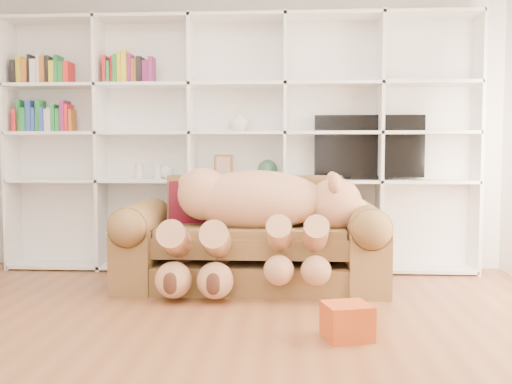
# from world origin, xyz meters

# --- Properties ---
(floor) EXTENTS (5.00, 5.00, 0.00)m
(floor) POSITION_xyz_m (0.00, 0.00, 0.00)
(floor) COLOR brown
(floor) RESTS_ON ground
(wall_back) EXTENTS (5.00, 0.02, 2.70)m
(wall_back) POSITION_xyz_m (0.00, 2.50, 1.35)
(wall_back) COLOR silver
(wall_back) RESTS_ON floor
(bookshelf) EXTENTS (4.43, 0.35, 2.40)m
(bookshelf) POSITION_xyz_m (-0.24, 2.36, 1.31)
(bookshelf) COLOR white
(bookshelf) RESTS_ON floor
(sofa) EXTENTS (2.17, 0.94, 0.91)m
(sofa) POSITION_xyz_m (0.17, 1.68, 0.34)
(sofa) COLOR brown
(sofa) RESTS_ON floor
(teddy_bear) EXTENTS (1.66, 0.90, 0.96)m
(teddy_bear) POSITION_xyz_m (0.22, 1.50, 0.64)
(teddy_bear) COLOR tan
(teddy_bear) RESTS_ON sofa
(throw_pillow) EXTENTS (0.42, 0.27, 0.42)m
(throw_pillow) POSITION_xyz_m (-0.36, 1.83, 0.66)
(throw_pillow) COLOR #570F16
(throw_pillow) RESTS_ON sofa
(gift_box) EXTENTS (0.32, 0.31, 0.21)m
(gift_box) POSITION_xyz_m (0.83, 0.33, 0.11)
(gift_box) COLOR #BA4818
(gift_box) RESTS_ON floor
(tv) EXTENTS (1.02, 0.18, 0.60)m
(tv) POSITION_xyz_m (1.23, 2.35, 1.16)
(tv) COLOR black
(tv) RESTS_ON bookshelf
(picture_frame) EXTENTS (0.18, 0.08, 0.22)m
(picture_frame) POSITION_xyz_m (-0.14, 2.30, 0.99)
(picture_frame) COLOR brown
(picture_frame) RESTS_ON bookshelf
(green_vase) EXTENTS (0.19, 0.19, 0.19)m
(green_vase) POSITION_xyz_m (0.28, 2.30, 0.96)
(green_vase) COLOR #2C573A
(green_vase) RESTS_ON bookshelf
(figurine_tall) EXTENTS (0.09, 0.09, 0.14)m
(figurine_tall) POSITION_xyz_m (-0.95, 2.30, 0.94)
(figurine_tall) COLOR beige
(figurine_tall) RESTS_ON bookshelf
(figurine_short) EXTENTS (0.09, 0.09, 0.14)m
(figurine_short) POSITION_xyz_m (-0.77, 2.30, 0.93)
(figurine_short) COLOR beige
(figurine_short) RESTS_ON bookshelf
(snow_globe) EXTENTS (0.13, 0.13, 0.13)m
(snow_globe) POSITION_xyz_m (-0.69, 2.30, 0.93)
(snow_globe) COLOR silver
(snow_globe) RESTS_ON bookshelf
(shelf_vase) EXTENTS (0.23, 0.23, 0.20)m
(shelf_vase) POSITION_xyz_m (0.00, 2.30, 1.41)
(shelf_vase) COLOR silver
(shelf_vase) RESTS_ON bookshelf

